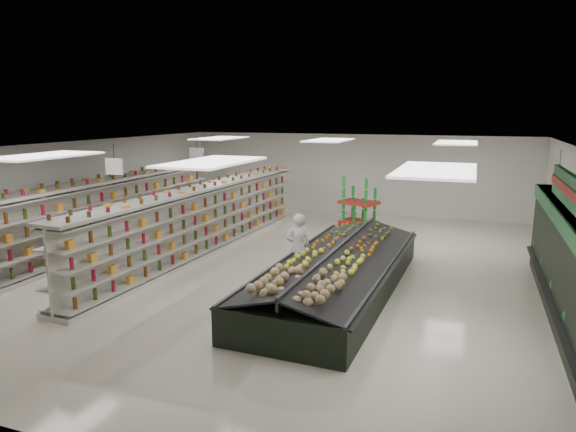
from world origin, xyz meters
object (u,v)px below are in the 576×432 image
at_px(gondola_left, 90,221).
at_px(gondola_center, 204,222).
at_px(shopper_main, 298,248).
at_px(produce_island, 337,272).
at_px(shopper_background, 233,196).
at_px(soda_endcap, 359,205).

bearing_deg(gondola_left, gondola_center, 24.46).
bearing_deg(shopper_main, gondola_center, -60.46).
bearing_deg(gondola_center, gondola_left, -153.30).
xyz_separation_m(gondola_center, produce_island, (4.57, -2.02, -0.42)).
relative_size(gondola_left, produce_island, 1.70).
bearing_deg(gondola_left, shopper_background, 73.34).
xyz_separation_m(gondola_center, soda_endcap, (3.54, 5.00, -0.10)).
relative_size(gondola_left, shopper_main, 7.22).
bearing_deg(produce_island, soda_endcap, 98.31).
bearing_deg(gondola_center, produce_island, -21.32).
distance_m(shopper_main, shopper_background, 7.65).
xyz_separation_m(gondola_left, shopper_background, (1.76, 5.78, -0.05)).
height_order(shopper_main, shopper_background, shopper_background).
bearing_deg(gondola_center, shopper_background, 107.87).
bearing_deg(produce_island, gondola_left, 174.87).
xyz_separation_m(gondola_left, soda_endcap, (6.52, 6.34, -0.17)).
relative_size(gondola_left, shopper_background, 6.60).
relative_size(gondola_center, produce_island, 1.58).
distance_m(gondola_left, produce_island, 7.59).
xyz_separation_m(gondola_left, shopper_main, (6.46, -0.25, -0.13)).
bearing_deg(produce_island, shopper_background, 131.86).
xyz_separation_m(produce_island, shopper_main, (-1.09, 0.42, 0.36)).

